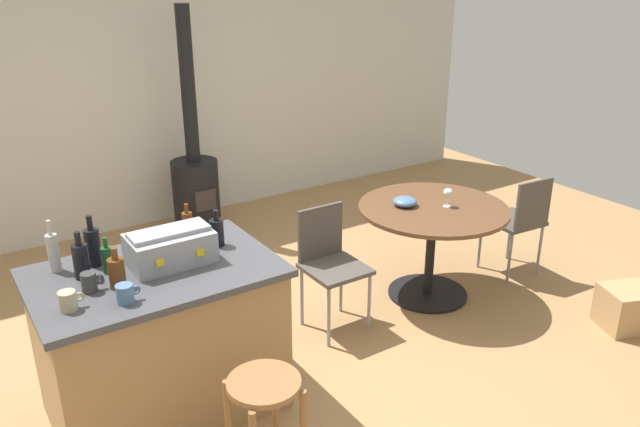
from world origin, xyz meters
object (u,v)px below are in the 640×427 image
(dining_table, at_px, (432,228))
(bottle_3, at_px, (93,246))
(bottle_1, at_px, (53,252))
(bottle_5, at_px, (107,259))
(wooden_stool, at_px, (265,408))
(serving_bowl, at_px, (405,201))
(cup_0, at_px, (125,294))
(bottle_2, at_px, (81,260))
(wine_glass, at_px, (448,193))
(folding_chair_near, at_px, (330,259))
(wood_stove, at_px, (195,180))
(cup_2, at_px, (89,282))
(kitchen_island, at_px, (162,341))
(toolbox, at_px, (170,247))
(bottle_4, at_px, (187,224))
(cardboard_box, at_px, (629,308))
(folding_chair_far, at_px, (520,218))
(bottle_0, at_px, (217,232))
(cup_1, at_px, (68,301))
(bottle_6, at_px, (117,272))

(dining_table, bearing_deg, bottle_3, 178.49)
(bottle_1, height_order, bottle_5, bottle_1)
(wooden_stool, xyz_separation_m, serving_bowl, (1.83, 1.14, 0.31))
(cup_0, bearing_deg, bottle_2, 105.42)
(wine_glass, bearing_deg, bottle_1, 176.58)
(folding_chair_near, relative_size, bottle_2, 3.37)
(dining_table, distance_m, wood_stove, 2.40)
(cup_2, distance_m, serving_bowl, 2.40)
(kitchen_island, bearing_deg, toolbox, 14.70)
(folding_chair_near, distance_m, bottle_3, 1.63)
(wooden_stool, distance_m, bottle_4, 1.28)
(wood_stove, distance_m, bottle_2, 2.76)
(kitchen_island, height_order, cardboard_box, kitchen_island)
(kitchen_island, bearing_deg, folding_chair_far, 0.71)
(kitchen_island, relative_size, dining_table, 1.15)
(dining_table, height_order, bottle_0, bottle_0)
(cup_1, bearing_deg, bottle_6, 19.77)
(folding_chair_near, height_order, cup_1, cup_1)
(folding_chair_near, distance_m, bottle_6, 1.63)
(toolbox, xyz_separation_m, bottle_2, (-0.45, 0.09, 0.01))
(bottle_3, bearing_deg, folding_chair_near, 0.21)
(cup_2, distance_m, wine_glass, 2.63)
(bottle_2, bearing_deg, bottle_5, -6.27)
(wood_stove, bearing_deg, bottle_4, -113.35)
(dining_table, distance_m, folding_chair_far, 0.86)
(folding_chair_far, bearing_deg, folding_chair_near, 173.43)
(bottle_2, bearing_deg, kitchen_island, -18.65)
(bottle_1, bearing_deg, cup_0, -69.15)
(bottle_1, relative_size, cup_2, 2.58)
(wood_stove, distance_m, serving_bowl, 2.23)
(wooden_stool, bearing_deg, wine_glass, 24.68)
(cup_2, xyz_separation_m, cardboard_box, (3.41, -0.91, -0.80))
(wooden_stool, xyz_separation_m, dining_table, (2.00, 1.01, 0.11))
(dining_table, relative_size, bottle_4, 5.47)
(bottle_1, xyz_separation_m, bottle_3, (0.19, -0.04, -0.00))
(wood_stove, relative_size, bottle_1, 7.28)
(dining_table, xyz_separation_m, cup_2, (-2.54, -0.23, 0.38))
(bottle_5, relative_size, cup_1, 1.68)
(bottle_4, bearing_deg, bottle_0, -68.32)
(wood_stove, height_order, cup_1, wood_stove)
(cup_2, bearing_deg, bottle_4, 29.45)
(bottle_1, bearing_deg, bottle_3, -12.29)
(folding_chair_near, relative_size, serving_bowl, 4.83)
(folding_chair_far, bearing_deg, cup_1, -176.34)
(folding_chair_near, bearing_deg, dining_table, -4.52)
(bottle_0, bearing_deg, toolbox, -167.10)
(kitchen_island, bearing_deg, bottle_1, 148.12)
(folding_chair_near, height_order, wine_glass, wine_glass)
(cup_2, relative_size, cardboard_box, 0.29)
(kitchen_island, height_order, toolbox, toolbox)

